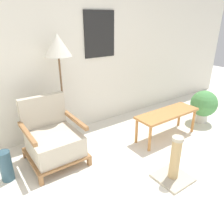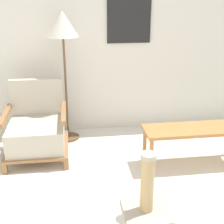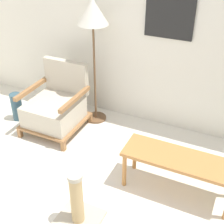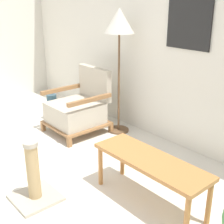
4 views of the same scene
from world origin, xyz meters
name	(u,v)px [view 1 (image 1 of 4)]	position (x,y,z in m)	size (l,w,h in m)	color
ground_plane	(195,218)	(0.00, 0.00, 0.00)	(14.00, 14.00, 0.00)	silver
wall_back	(74,49)	(0.00, 2.41, 1.35)	(8.00, 0.09, 2.70)	silver
armchair	(53,140)	(-0.74, 1.70, 0.32)	(0.70, 0.72, 0.85)	olive
floor_lamp	(58,51)	(-0.39, 2.11, 1.38)	(0.37, 0.37, 1.61)	brown
coffee_table	(167,116)	(0.97, 1.26, 0.38)	(1.09, 0.37, 0.44)	#B2753D
vase	(6,166)	(-1.35, 1.65, 0.19)	(0.15, 0.15, 0.39)	#2D4C5B
potted_plant	(204,104)	(1.94, 1.25, 0.35)	(0.47, 0.47, 0.61)	beige
scratching_post	(174,165)	(0.27, 0.51, 0.19)	(0.40, 0.40, 0.58)	#B2A893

